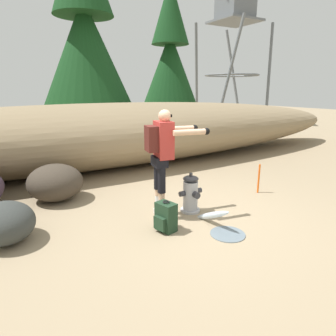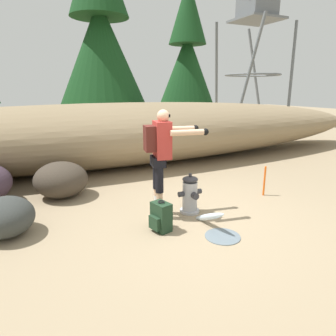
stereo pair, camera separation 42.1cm
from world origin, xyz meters
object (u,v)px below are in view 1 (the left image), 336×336
object	(u,v)px
spare_backpack	(166,217)
survey_stake	(259,179)
boulder_small	(5,223)
boulder_mid	(55,182)
watchtower	(235,6)
utility_worker	(163,150)
fire_hydrant	(191,194)

from	to	relation	value
spare_backpack	survey_stake	world-z (taller)	survey_stake
boulder_small	survey_stake	size ratio (longest dim) A/B	1.49
boulder_mid	boulder_small	world-z (taller)	boulder_mid
boulder_mid	watchtower	xyz separation A→B (m)	(11.57, 8.24, 6.20)
boulder_small	survey_stake	distance (m)	4.58
boulder_mid	boulder_small	distance (m)	1.61
spare_backpack	boulder_small	distance (m)	2.25
spare_backpack	watchtower	xyz separation A→B (m)	(10.37, 10.40, 6.34)
utility_worker	boulder_mid	xyz separation A→B (m)	(-1.44, 1.66, -0.77)
fire_hydrant	spare_backpack	world-z (taller)	fire_hydrant
boulder_mid	utility_worker	bearing A→B (deg)	-49.00
utility_worker	boulder_mid	size ratio (longest dim) A/B	1.70
watchtower	survey_stake	world-z (taller)	watchtower
fire_hydrant	watchtower	size ratio (longest dim) A/B	0.08
fire_hydrant	boulder_small	xyz separation A→B (m)	(-2.82, 0.41, -0.03)
boulder_mid	spare_backpack	bearing A→B (deg)	-61.00
fire_hydrant	survey_stake	size ratio (longest dim) A/B	1.16
fire_hydrant	watchtower	world-z (taller)	watchtower
watchtower	spare_backpack	bearing A→B (deg)	-134.92
boulder_small	survey_stake	xyz separation A→B (m)	(4.57, -0.30, 0.02)
boulder_mid	watchtower	bearing A→B (deg)	35.46
spare_backpack	boulder_mid	bearing A→B (deg)	-75.69
utility_worker	watchtower	xyz separation A→B (m)	(10.13, 9.89, 5.43)
fire_hydrant	boulder_mid	xyz separation A→B (m)	(-1.92, 1.75, 0.03)
boulder_mid	survey_stake	bearing A→B (deg)	-24.04
spare_backpack	boulder_small	bearing A→B (deg)	-36.22
spare_backpack	watchtower	bearing A→B (deg)	-149.61
utility_worker	survey_stake	distance (m)	2.38
fire_hydrant	utility_worker	bearing A→B (deg)	169.46
fire_hydrant	boulder_small	bearing A→B (deg)	171.69
utility_worker	spare_backpack	distance (m)	1.07
spare_backpack	survey_stake	xyz separation A→B (m)	(2.48, 0.52, 0.08)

